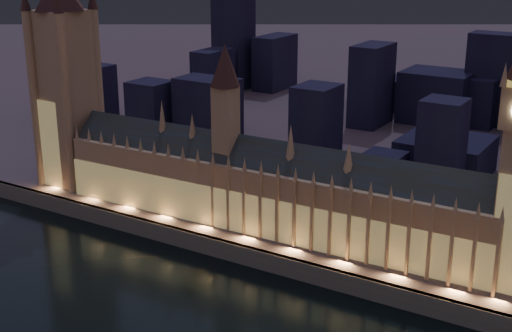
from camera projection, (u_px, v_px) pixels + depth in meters
The scene contains 6 objects.
ground_plane at pixel (166, 300), 264.13m from camera, with size 2000.00×2000.00×0.00m, color black.
north_bank at pixel (508, 71), 682.17m from camera, with size 2000.00×960.00×8.00m, color #444444.
embankment_wall at pixel (228, 251), 295.95m from camera, with size 2000.00×2.50×8.00m, color #4E5243.
palace_of_westminster at pixel (263, 188), 303.51m from camera, with size 202.00×25.57×78.00m.
victoria_tower at pixel (65, 70), 348.96m from camera, with size 31.68×31.68×116.76m.
city_backdrop at pixel (458, 101), 439.40m from camera, with size 489.20×215.63×82.80m.
Camera 1 is at (153.04, -182.18, 129.41)m, focal length 50.00 mm.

